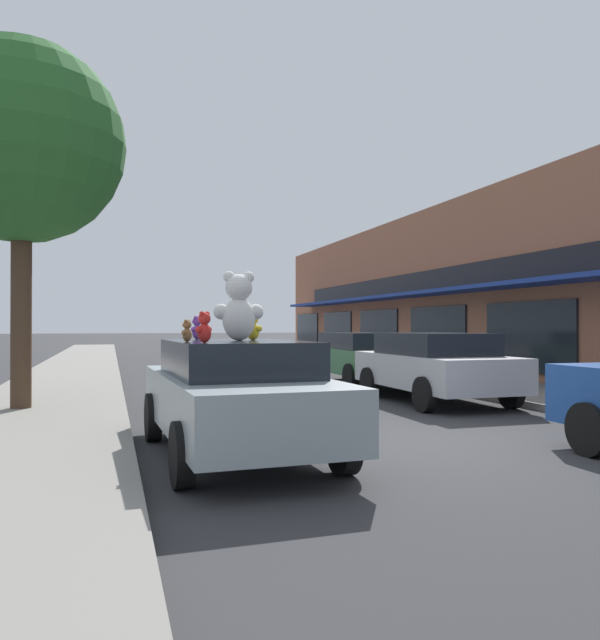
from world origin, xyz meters
name	(u,v)px	position (x,y,z in m)	size (l,w,h in m)	color
ground_plane	(414,443)	(0.00, 0.00, 0.00)	(260.00, 260.00, 0.00)	#333335
sidewalk_near	(4,462)	(-5.49, 0.00, 0.08)	(3.07, 90.00, 0.15)	gray
plush_art_car	(236,393)	(-2.66, -0.12, 0.83)	(2.19, 4.68, 1.52)	#8C999E
teddy_bear_giant	(239,307)	(-2.62, -0.07, 1.96)	(0.69, 0.44, 0.92)	white
teddy_bear_red	(204,328)	(-3.20, -0.93, 1.70)	(0.25, 0.25, 0.37)	red
teddy_bear_purple	(197,328)	(-3.04, 0.91, 1.69)	(0.22, 0.25, 0.34)	purple
teddy_bear_yellow	(253,327)	(-2.37, 0.15, 1.70)	(0.25, 0.26, 0.38)	yellow
teddy_bear_orange	(240,330)	(-2.53, 0.29, 1.66)	(0.16, 0.22, 0.29)	orange
teddy_bear_brown	(187,331)	(-3.34, -0.40, 1.65)	(0.17, 0.20, 0.28)	olive
parked_car_far_center	(435,365)	(2.68, 4.18, 0.85)	(2.19, 4.44, 1.55)	#B7B7BC
parked_car_far_right	(360,356)	(2.68, 8.52, 0.83)	(1.96, 4.72, 1.51)	#336B3D
street_tree	(22,143)	(-5.88, 4.67, 5.21)	(3.86, 3.86, 7.02)	#473323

